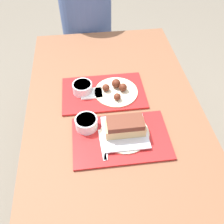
{
  "coord_description": "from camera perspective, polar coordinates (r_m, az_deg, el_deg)",
  "views": [
    {
      "loc": [
        -0.12,
        -0.83,
        1.7
      ],
      "look_at": [
        -0.02,
        -0.01,
        0.79
      ],
      "focal_mm": 40.0,
      "sensor_mm": 36.0,
      "label": 1
    }
  ],
  "objects": [
    {
      "name": "bowl_coleslaw_near",
      "position": [
        1.19,
        -5.87,
        -2.43
      ],
      "size": [
        0.11,
        0.11,
        0.06
      ],
      "color": "silver",
      "rests_on": "tray_near"
    },
    {
      "name": "wings_plate_far",
      "position": [
        1.36,
        0.94,
        5.05
      ],
      "size": [
        0.24,
        0.24,
        0.06
      ],
      "color": "beige",
      "rests_on": "tray_far"
    },
    {
      "name": "tray_near",
      "position": [
        1.17,
        2.05,
        -6.0
      ],
      "size": [
        0.45,
        0.29,
        0.01
      ],
      "color": "red",
      "rests_on": "picnic_table"
    },
    {
      "name": "tray_far",
      "position": [
        1.38,
        -1.95,
        4.43
      ],
      "size": [
        0.45,
        0.29,
        0.01
      ],
      "color": "red",
      "rests_on": "picnic_table"
    },
    {
      "name": "ground_plane",
      "position": [
        1.89,
        0.56,
        -15.84
      ],
      "size": [
        12.0,
        12.0,
        0.0
      ],
      "primitive_type": "plane",
      "color": "#706656"
    },
    {
      "name": "picnic_table",
      "position": [
        1.34,
        0.77,
        -3.32
      ],
      "size": [
        0.91,
        1.62,
        0.75
      ],
      "color": "brown",
      "rests_on": "ground_plane"
    },
    {
      "name": "person_seated_across",
      "position": [
        2.08,
        -5.94,
        21.07
      ],
      "size": [
        0.39,
        0.39,
        0.77
      ],
      "color": "#4C6093",
      "rests_on": "picnic_bench_far"
    },
    {
      "name": "napkin_far",
      "position": [
        1.36,
        -4.72,
        4.25
      ],
      "size": [
        0.12,
        0.08,
        0.01
      ],
      "color": "white",
      "rests_on": "tray_far"
    },
    {
      "name": "picnic_bench_far",
      "position": [
        2.28,
        -2.79,
        12.59
      ],
      "size": [
        0.87,
        0.28,
        0.45
      ],
      "color": "brown",
      "rests_on": "ground_plane"
    },
    {
      "name": "bowl_coleslaw_far",
      "position": [
        1.36,
        -6.76,
        5.58
      ],
      "size": [
        0.11,
        0.11,
        0.06
      ],
      "color": "silver",
      "rests_on": "tray_far"
    },
    {
      "name": "plastic_fork_near",
      "position": [
        1.14,
        -2.24,
        -7.42
      ],
      "size": [
        0.03,
        0.17,
        0.0
      ],
      "color": "white",
      "rests_on": "tray_near"
    },
    {
      "name": "brisket_sandwich_plate",
      "position": [
        1.15,
        2.97,
        -3.9
      ],
      "size": [
        0.23,
        0.23,
        0.09
      ],
      "color": "beige",
      "rests_on": "tray_near"
    },
    {
      "name": "condiment_packet",
      "position": [
        1.2,
        0.9,
        -3.35
      ],
      "size": [
        0.04,
        0.03,
        0.01
      ],
      "color": "#A59E93",
      "rests_on": "tray_near"
    },
    {
      "name": "plastic_knife_near",
      "position": [
        1.14,
        -1.13,
        -7.31
      ],
      "size": [
        0.05,
        0.17,
        0.0
      ],
      "color": "white",
      "rests_on": "tray_near"
    }
  ]
}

